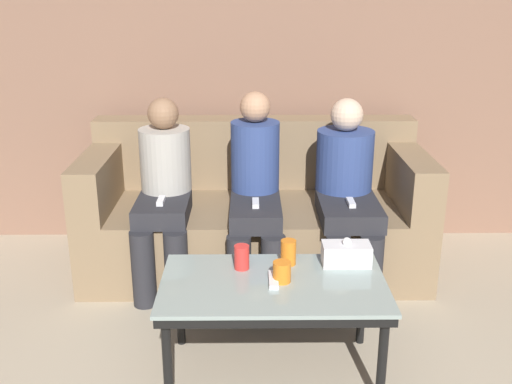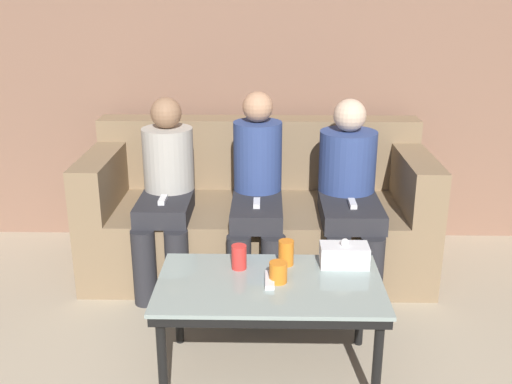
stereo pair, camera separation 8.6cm
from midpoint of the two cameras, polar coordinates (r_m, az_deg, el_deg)
The scene contains 11 objects.
wall_back at distance 3.97m, azimuth -0.81°, elevation 13.71°, with size 12.00×0.06×2.60m.
couch at distance 3.70m, azimuth -0.76°, elevation -2.20°, with size 2.02×0.86×0.88m.
coffee_table at distance 2.64m, azimuth 0.72°, elevation -9.45°, with size 0.98×0.57×0.45m.
cup_near_left at distance 2.71m, azimuth -2.28°, elevation -6.23°, with size 0.07×0.07×0.11m.
cup_near_right at distance 2.75m, azimuth 2.21°, elevation -5.77°, with size 0.07×0.07×0.12m.
cup_far_center at distance 2.60m, azimuth 1.53°, elevation -7.62°, with size 0.08×0.08×0.09m.
tissue_box at distance 2.78m, azimuth 7.71°, elevation -5.86°, with size 0.22×0.12×0.13m.
game_remote at distance 2.61m, azimuth 0.72°, elevation -8.37°, with size 0.04×0.15×0.02m.
seated_person_left_end at distance 3.45m, azimuth -9.47°, elevation 0.18°, with size 0.31×0.62×1.08m.
seated_person_mid_left at distance 3.38m, azimuth -0.79°, elevation 0.22°, with size 0.31×0.68×1.11m.
seated_person_mid_right at distance 3.43m, azimuth 7.92°, elevation 0.29°, with size 0.33×0.70×1.07m.
Camera 1 is at (-0.03, -0.51, 1.67)m, focal length 42.00 mm.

